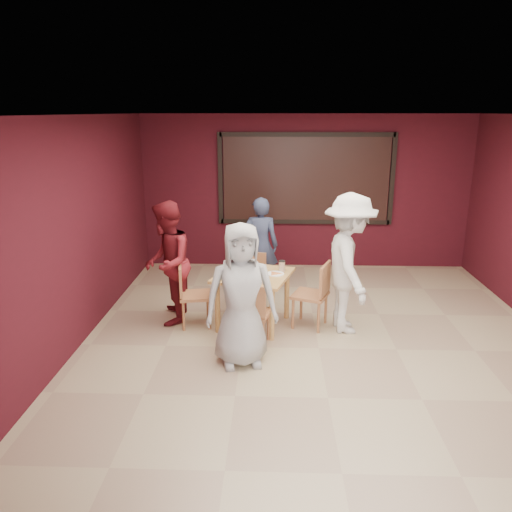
{
  "coord_description": "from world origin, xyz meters",
  "views": [
    {
      "loc": [
        -0.58,
        -5.66,
        2.84
      ],
      "look_at": [
        -0.81,
        0.69,
        0.99
      ],
      "focal_mm": 35.0,
      "sensor_mm": 36.0,
      "label": 1
    }
  ],
  "objects_px": {
    "chair_left": "(190,291)",
    "diner_right": "(349,264)",
    "chair_back": "(252,275)",
    "diner_back": "(260,245)",
    "chair_front": "(251,311)",
    "dining_table": "(253,280)",
    "diner_front": "(241,295)",
    "chair_right": "(316,291)",
    "diner_left": "(167,263)"
  },
  "relations": [
    {
      "from": "dining_table",
      "to": "chair_back",
      "type": "bearing_deg",
      "value": 93.28
    },
    {
      "from": "diner_front",
      "to": "chair_left",
      "type": "bearing_deg",
      "value": 115.11
    },
    {
      "from": "diner_back",
      "to": "chair_front",
      "type": "bearing_deg",
      "value": 93.2
    },
    {
      "from": "chair_back",
      "to": "chair_left",
      "type": "relative_size",
      "value": 0.89
    },
    {
      "from": "chair_front",
      "to": "chair_left",
      "type": "height_order",
      "value": "chair_left"
    },
    {
      "from": "chair_back",
      "to": "chair_left",
      "type": "bearing_deg",
      "value": -132.09
    },
    {
      "from": "chair_right",
      "to": "diner_right",
      "type": "distance_m",
      "value": 0.59
    },
    {
      "from": "diner_right",
      "to": "diner_front",
      "type": "bearing_deg",
      "value": 120.36
    },
    {
      "from": "diner_left",
      "to": "diner_right",
      "type": "relative_size",
      "value": 0.92
    },
    {
      "from": "chair_back",
      "to": "diner_right",
      "type": "relative_size",
      "value": 0.42
    },
    {
      "from": "chair_left",
      "to": "diner_front",
      "type": "distance_m",
      "value": 1.34
    },
    {
      "from": "dining_table",
      "to": "chair_left",
      "type": "relative_size",
      "value": 1.33
    },
    {
      "from": "chair_back",
      "to": "diner_front",
      "type": "distance_m",
      "value": 1.98
    },
    {
      "from": "chair_front",
      "to": "diner_left",
      "type": "height_order",
      "value": "diner_left"
    },
    {
      "from": "chair_left",
      "to": "diner_left",
      "type": "distance_m",
      "value": 0.5
    },
    {
      "from": "diner_front",
      "to": "diner_back",
      "type": "xyz_separation_m",
      "value": [
        0.15,
        2.41,
        -0.06
      ]
    },
    {
      "from": "diner_front",
      "to": "diner_back",
      "type": "relative_size",
      "value": 1.08
    },
    {
      "from": "chair_front",
      "to": "diner_back",
      "type": "relative_size",
      "value": 0.55
    },
    {
      "from": "diner_right",
      "to": "chair_left",
      "type": "bearing_deg",
      "value": 82.81
    },
    {
      "from": "chair_right",
      "to": "diner_left",
      "type": "distance_m",
      "value": 2.05
    },
    {
      "from": "diner_back",
      "to": "diner_front",
      "type": "bearing_deg",
      "value": 91.19
    },
    {
      "from": "dining_table",
      "to": "diner_front",
      "type": "distance_m",
      "value": 1.1
    },
    {
      "from": "dining_table",
      "to": "chair_back",
      "type": "height_order",
      "value": "dining_table"
    },
    {
      "from": "chair_left",
      "to": "diner_right",
      "type": "relative_size",
      "value": 0.47
    },
    {
      "from": "dining_table",
      "to": "chair_front",
      "type": "bearing_deg",
      "value": -89.61
    },
    {
      "from": "dining_table",
      "to": "diner_front",
      "type": "xyz_separation_m",
      "value": [
        -0.09,
        -1.08,
        0.19
      ]
    },
    {
      "from": "diner_back",
      "to": "chair_left",
      "type": "bearing_deg",
      "value": 61.04
    },
    {
      "from": "chair_right",
      "to": "diner_front",
      "type": "relative_size",
      "value": 0.54
    },
    {
      "from": "dining_table",
      "to": "diner_front",
      "type": "relative_size",
      "value": 0.69
    },
    {
      "from": "chair_right",
      "to": "diner_front",
      "type": "distance_m",
      "value": 1.44
    },
    {
      "from": "diner_left",
      "to": "diner_right",
      "type": "bearing_deg",
      "value": 80.28
    },
    {
      "from": "chair_right",
      "to": "diner_back",
      "type": "height_order",
      "value": "diner_back"
    },
    {
      "from": "dining_table",
      "to": "chair_left",
      "type": "xyz_separation_m",
      "value": [
        -0.86,
        -0.05,
        -0.16
      ]
    },
    {
      "from": "chair_back",
      "to": "diner_right",
      "type": "bearing_deg",
      "value": -36.24
    },
    {
      "from": "chair_front",
      "to": "chair_right",
      "type": "bearing_deg",
      "value": 37.15
    },
    {
      "from": "dining_table",
      "to": "diner_right",
      "type": "relative_size",
      "value": 0.63
    },
    {
      "from": "dining_table",
      "to": "diner_left",
      "type": "distance_m",
      "value": 1.2
    },
    {
      "from": "chair_right",
      "to": "diner_front",
      "type": "xyz_separation_m",
      "value": [
        -0.93,
        -1.04,
        0.32
      ]
    },
    {
      "from": "chair_front",
      "to": "chair_back",
      "type": "height_order",
      "value": "chair_front"
    },
    {
      "from": "dining_table",
      "to": "chair_front",
      "type": "height_order",
      "value": "dining_table"
    },
    {
      "from": "chair_left",
      "to": "diner_back",
      "type": "relative_size",
      "value": 0.56
    },
    {
      "from": "chair_back",
      "to": "diner_left",
      "type": "relative_size",
      "value": 0.46
    },
    {
      "from": "chair_left",
      "to": "dining_table",
      "type": "bearing_deg",
      "value": 3.01
    },
    {
      "from": "chair_left",
      "to": "diner_back",
      "type": "distance_m",
      "value": 1.68
    },
    {
      "from": "chair_front",
      "to": "diner_back",
      "type": "height_order",
      "value": "diner_back"
    },
    {
      "from": "diner_right",
      "to": "diner_back",
      "type": "bearing_deg",
      "value": 34.17
    },
    {
      "from": "diner_left",
      "to": "dining_table",
      "type": "bearing_deg",
      "value": 80.26
    },
    {
      "from": "diner_front",
      "to": "diner_right",
      "type": "distance_m",
      "value": 1.67
    },
    {
      "from": "dining_table",
      "to": "diner_left",
      "type": "xyz_separation_m",
      "value": [
        -1.18,
        0.1,
        0.2
      ]
    },
    {
      "from": "chair_back",
      "to": "chair_right",
      "type": "distance_m",
      "value": 1.26
    }
  ]
}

